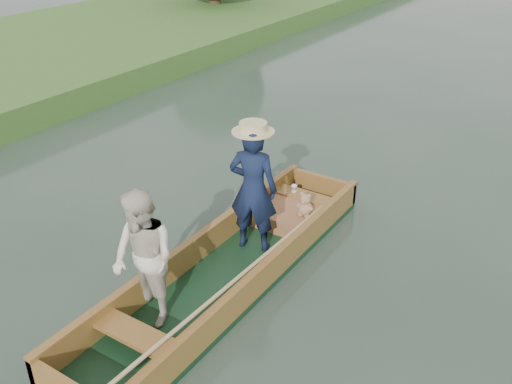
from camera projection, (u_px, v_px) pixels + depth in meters
The scene contains 2 objects.
ground at pixel (230, 279), 7.06m from camera, with size 120.00×120.00×0.00m, color #283D30.
punt at pixel (217, 242), 6.77m from camera, with size 1.25×5.12×1.80m.
Camera 1 is at (3.39, -4.63, 4.26)m, focal length 40.00 mm.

